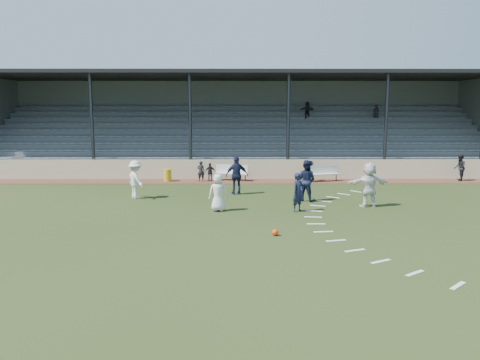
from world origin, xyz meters
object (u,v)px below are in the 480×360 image
at_px(player_navy_lead, 298,192).
at_px(bench_left, 232,171).
at_px(bench_right, 323,172).
at_px(trash_bin, 168,175).
at_px(football, 275,232).
at_px(official, 460,167).
at_px(player_white_lead, 218,193).

bearing_deg(player_navy_lead, bench_left, 67.12).
distance_m(bench_right, trash_bin, 9.29).
distance_m(football, official, 17.15).
bearing_deg(player_navy_lead, football, -149.84).
height_order(trash_bin, player_white_lead, player_white_lead).
xyz_separation_m(bench_left, official, (13.66, -0.22, 0.24)).
xyz_separation_m(bench_right, trash_bin, (-9.29, 0.03, -0.20)).
relative_size(player_white_lead, official, 0.99).
distance_m(trash_bin, player_navy_lead, 10.70).
bearing_deg(player_white_lead, player_navy_lead, 172.22).
distance_m(trash_bin, player_white_lead, 8.88).
bearing_deg(bench_right, trash_bin, 162.85).
distance_m(bench_right, football, 12.70).
xyz_separation_m(player_navy_lead, official, (10.76, 8.39, 0.00)).
height_order(trash_bin, official, official).
bearing_deg(player_navy_lead, official, -3.54).
distance_m(player_white_lead, official, 16.39).
distance_m(football, player_navy_lead, 4.08).
xyz_separation_m(bench_right, official, (8.20, 0.11, 0.24)).
distance_m(bench_left, football, 12.54).
xyz_separation_m(trash_bin, player_navy_lead, (6.72, -8.31, 0.44)).
xyz_separation_m(trash_bin, official, (17.48, 0.08, 0.44)).
xyz_separation_m(bench_right, player_white_lead, (-5.94, -8.19, 0.21)).
bearing_deg(bench_right, player_navy_lead, -124.19).
relative_size(trash_bin, player_white_lead, 0.45).
distance_m(bench_left, player_white_lead, 8.54).
bearing_deg(trash_bin, official, 0.27).
bearing_deg(football, player_navy_lead, 71.66).
distance_m(player_navy_lead, official, 13.65).
relative_size(trash_bin, official, 0.45).
bearing_deg(bench_left, trash_bin, -159.72).
xyz_separation_m(football, player_navy_lead, (1.26, 3.81, 0.71)).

